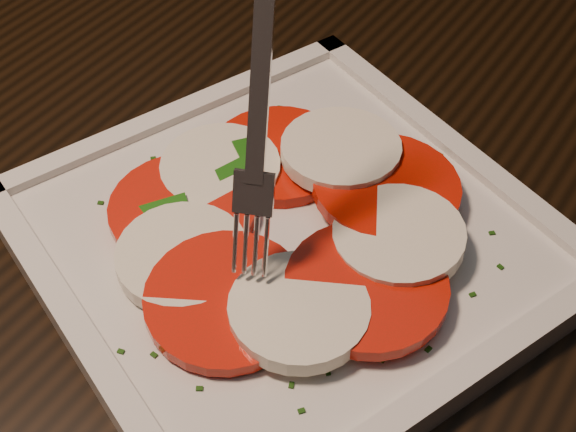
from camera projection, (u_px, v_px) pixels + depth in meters
name	position (u px, v px, depth m)	size (l,w,h in m)	color
table	(177.00, 281.00, 0.59)	(1.27, 0.91, 0.75)	black
plate	(288.00, 242.00, 0.47)	(0.27, 0.27, 0.01)	silver
caprese_salad	(288.00, 222.00, 0.46)	(0.22, 0.23, 0.02)	red
fork	(263.00, 87.00, 0.39)	(0.03, 0.08, 0.17)	white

